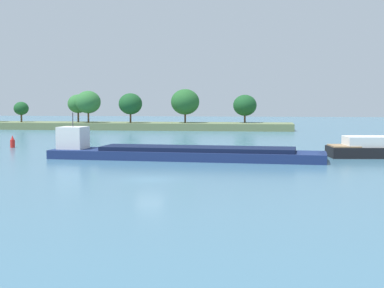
# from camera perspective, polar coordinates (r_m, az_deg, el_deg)

# --- Properties ---
(ground_plane) EXTENTS (400.00, 400.00, 0.00)m
(ground_plane) POSITION_cam_1_polar(r_m,az_deg,el_deg) (52.76, -4.24, -3.53)
(ground_plane) COLOR teal
(treeline_island) EXTENTS (83.78, 11.37, 9.91)m
(treeline_island) POSITION_cam_1_polar(r_m,az_deg,el_deg) (142.47, -6.44, 2.69)
(treeline_island) COLOR #66754C
(treeline_island) RESTS_ON ground
(cargo_barge) EXTENTS (34.01, 8.54, 5.68)m
(cargo_barge) POSITION_cam_1_polar(r_m,az_deg,el_deg) (70.34, -1.38, -0.81)
(cargo_barge) COLOR navy
(cargo_barge) RESTS_ON ground
(channel_buoy_red) EXTENTS (0.70, 0.70, 1.90)m
(channel_buoy_red) POSITION_cam_1_polar(r_m,az_deg,el_deg) (91.66, -17.41, 0.16)
(channel_buoy_red) COLOR red
(channel_buoy_red) RESTS_ON ground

